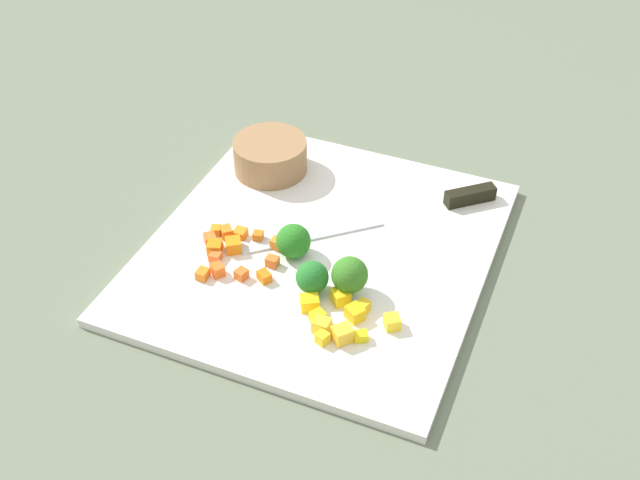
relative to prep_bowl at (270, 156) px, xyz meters
name	(u,v)px	position (x,y,z in m)	size (l,w,h in m)	color
ground_plane	(320,254)	(-0.12, -0.12, -0.03)	(4.00, 4.00, 0.00)	#636E58
cutting_board	(320,250)	(-0.12, -0.12, -0.03)	(0.43, 0.40, 0.01)	white
prep_bowl	(270,156)	(0.00, 0.00, 0.00)	(0.10, 0.10, 0.05)	#966D45
chef_knife	(415,209)	(-0.02, -0.21, -0.02)	(0.24, 0.27, 0.02)	silver
carrot_dice_0	(272,261)	(-0.18, -0.09, -0.02)	(0.01, 0.01, 0.01)	orange
carrot_dice_1	(216,230)	(-0.15, 0.00, -0.02)	(0.01, 0.01, 0.01)	orange
carrot_dice_2	(264,276)	(-0.20, -0.09, -0.02)	(0.02, 0.01, 0.01)	orange
carrot_dice_3	(277,243)	(-0.14, -0.08, -0.02)	(0.01, 0.01, 0.01)	orange
carrot_dice_4	(215,257)	(-0.19, -0.02, -0.02)	(0.01, 0.01, 0.01)	orange
carrot_dice_5	(241,274)	(-0.21, -0.06, -0.02)	(0.01, 0.01, 0.01)	orange
carrot_dice_6	(218,270)	(-0.21, -0.03, -0.02)	(0.02, 0.01, 0.01)	orange
carrot_dice_7	(240,234)	(-0.14, -0.03, -0.02)	(0.01, 0.02, 0.01)	orange
carrot_dice_8	(215,247)	(-0.18, -0.01, -0.02)	(0.02, 0.02, 0.01)	orange
carrot_dice_9	(210,239)	(-0.17, 0.00, -0.02)	(0.01, 0.02, 0.01)	orange
carrot_dice_10	(233,245)	(-0.17, -0.03, -0.01)	(0.02, 0.02, 0.02)	orange
carrot_dice_11	(203,274)	(-0.23, -0.02, -0.02)	(0.01, 0.01, 0.01)	orange
carrot_dice_12	(258,236)	(-0.14, -0.05, -0.02)	(0.01, 0.01, 0.01)	orange
carrot_dice_13	(227,232)	(-0.15, -0.01, -0.02)	(0.02, 0.01, 0.01)	orange
pepper_dice_0	(340,296)	(-0.20, -0.18, -0.01)	(0.02, 0.02, 0.02)	yellow
pepper_dice_1	(361,336)	(-0.25, -0.22, -0.02)	(0.01, 0.01, 0.01)	yellow
pepper_dice_2	(343,334)	(-0.25, -0.21, -0.01)	(0.02, 0.02, 0.02)	yellow
pepper_dice_3	(363,307)	(-0.21, -0.21, -0.02)	(0.01, 0.02, 0.01)	yellow
pepper_dice_4	(355,313)	(-0.22, -0.21, -0.01)	(0.02, 0.02, 0.02)	yellow
pepper_dice_5	(310,303)	(-0.22, -0.15, -0.01)	(0.02, 0.02, 0.02)	yellow
pepper_dice_6	(321,325)	(-0.25, -0.18, -0.01)	(0.02, 0.02, 0.02)	yellow
pepper_dice_7	(392,322)	(-0.22, -0.25, -0.02)	(0.02, 0.02, 0.01)	yellow
pepper_dice_8	(322,338)	(-0.26, -0.19, -0.02)	(0.01, 0.01, 0.01)	yellow
pepper_dice_9	(318,317)	(-0.24, -0.17, -0.02)	(0.01, 0.01, 0.01)	yellow
broccoli_floret_0	(312,278)	(-0.20, -0.15, 0.00)	(0.04, 0.04, 0.04)	#82BD5F
broccoli_floret_1	(293,241)	(-0.15, -0.10, 0.00)	(0.04, 0.04, 0.04)	#8CAB59
broccoli_floret_2	(350,275)	(-0.18, -0.19, 0.00)	(0.04, 0.04, 0.05)	#88B861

